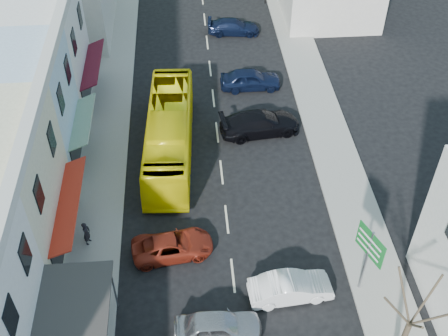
# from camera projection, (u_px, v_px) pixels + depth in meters

# --- Properties ---
(ground) EXTENTS (120.00, 120.00, 0.00)m
(ground) POSITION_uv_depth(u_px,v_px,m) (233.00, 275.00, 29.60)
(ground) COLOR black
(ground) RESTS_ON ground
(sidewalk_left) EXTENTS (3.00, 52.00, 0.15)m
(sidewalk_left) POSITION_uv_depth(u_px,v_px,m) (104.00, 156.00, 36.43)
(sidewalk_left) COLOR gray
(sidewalk_left) RESTS_ON ground
(sidewalk_right) EXTENTS (3.00, 52.00, 0.15)m
(sidewalk_right) POSITION_uv_depth(u_px,v_px,m) (332.00, 145.00, 37.30)
(sidewalk_right) COLOR gray
(sidewalk_right) RESTS_ON ground
(bus) EXTENTS (3.15, 11.72, 3.10)m
(bus) POSITION_uv_depth(u_px,v_px,m) (169.00, 134.00, 35.79)
(bus) COLOR yellow
(bus) RESTS_ON ground
(car_silver) EXTENTS (4.41, 1.82, 1.40)m
(car_silver) POSITION_uv_depth(u_px,v_px,m) (218.00, 327.00, 26.57)
(car_silver) COLOR #A7A7AB
(car_silver) RESTS_ON ground
(car_white) EXTENTS (4.55, 2.20, 1.40)m
(car_white) POSITION_uv_depth(u_px,v_px,m) (291.00, 288.00, 28.20)
(car_white) COLOR silver
(car_white) RESTS_ON ground
(car_red) EXTENTS (4.80, 2.47, 1.40)m
(car_red) POSITION_uv_depth(u_px,v_px,m) (172.00, 245.00, 30.23)
(car_red) COLOR maroon
(car_red) RESTS_ON ground
(car_black_near) EXTENTS (4.70, 2.42, 1.40)m
(car_black_near) POSITION_uv_depth(u_px,v_px,m) (260.00, 124.00, 37.92)
(car_black_near) COLOR black
(car_black_near) RESTS_ON ground
(car_navy_mid) EXTENTS (4.40, 1.81, 1.40)m
(car_navy_mid) POSITION_uv_depth(u_px,v_px,m) (250.00, 80.00, 41.82)
(car_navy_mid) COLOR black
(car_navy_mid) RESTS_ON ground
(car_navy_far) EXTENTS (4.64, 2.21, 1.40)m
(car_navy_far) POSITION_uv_depth(u_px,v_px,m) (234.00, 26.00, 47.81)
(car_navy_far) COLOR black
(car_navy_far) RESTS_ON ground
(pedestrian_left) EXTENTS (0.54, 0.68, 1.70)m
(pedestrian_left) POSITION_uv_depth(u_px,v_px,m) (86.00, 232.00, 30.49)
(pedestrian_left) COLOR black
(pedestrian_left) RESTS_ON sidewalk_left
(direction_sign) EXTENTS (1.56, 2.13, 4.40)m
(direction_sign) POSITION_uv_depth(u_px,v_px,m) (366.00, 262.00, 27.51)
(direction_sign) COLOR #116122
(direction_sign) RESTS_ON ground
(street_tree) EXTENTS (3.70, 3.70, 7.00)m
(street_tree) POSITION_uv_depth(u_px,v_px,m) (409.00, 324.00, 23.50)
(street_tree) COLOR #392E22
(street_tree) RESTS_ON ground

